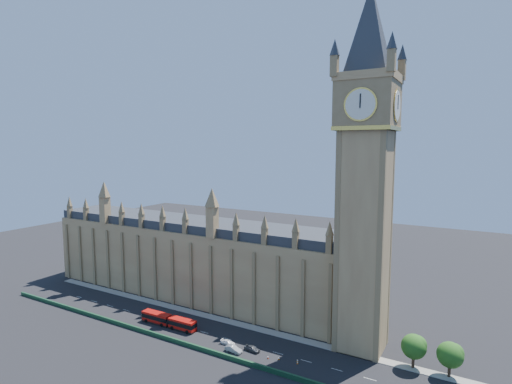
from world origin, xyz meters
The scene contains 15 objects.
ground centered at (0.00, 0.00, 0.00)m, with size 400.00×400.00×0.00m, color black.
palace_westminster centered at (-25.00, 22.00, 13.86)m, with size 120.00×20.00×28.00m.
elizabeth_tower centered at (38.00, 13.99, 54.56)m, with size 20.59×20.59×105.00m.
bridge_parapet centered at (0.00, -9.00, 0.60)m, with size 160.00×0.60×1.20m, color #1E4C2D.
kerb_north centered at (0.00, 9.50, 0.08)m, with size 160.00×3.00×0.16m, color gray.
tree_east_near centered at (52.22, 10.08, 5.64)m, with size 6.00×6.00×8.50m.
tree_east_far centered at (60.22, 10.08, 5.64)m, with size 6.00×6.00×8.50m.
red_bus centered at (-15.82, -2.04, 1.72)m, with size 19.31×3.35×3.27m.
car_grey centered at (13.57, -2.45, 0.77)m, with size 1.81×4.51×1.54m, color #3C3E43.
car_silver centered at (9.48, -5.27, 0.80)m, with size 1.68×4.83×1.59m, color #999CA0.
car_white centered at (6.00, -2.66, 0.59)m, with size 1.66×4.09×1.19m, color white.
cone_a centered at (19.03, -3.73, 0.34)m, with size 0.51×0.51×0.68m.
cone_b centered at (21.71, -2.78, 0.33)m, with size 0.45×0.45×0.67m.
cone_c centered at (26.26, -1.54, 0.37)m, with size 0.56×0.56×0.76m.
cone_d centered at (26.62, -2.32, 0.32)m, with size 0.46×0.46×0.64m.
Camera 1 is at (63.80, -89.37, 54.04)m, focal length 28.00 mm.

